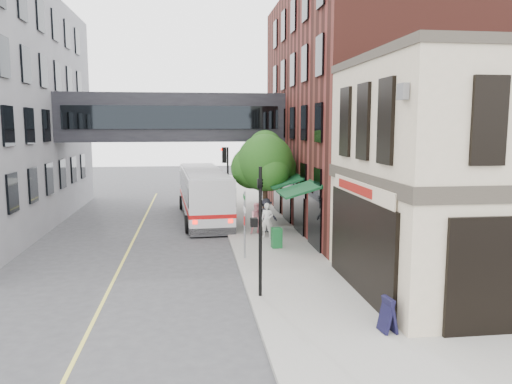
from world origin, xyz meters
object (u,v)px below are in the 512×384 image
object	(u,v)px
pedestrian_a	(267,220)
pedestrian_c	(266,215)
bus	(203,192)
sandwich_board	(388,315)
pedestrian_b	(257,218)
newspaper_box	(277,238)

from	to	relation	value
pedestrian_a	pedestrian_c	xyz separation A→B (m)	(0.13, 1.25, 0.03)
bus	pedestrian_c	size ratio (longest dim) A/B	6.22
pedestrian_a	sandwich_board	world-z (taller)	pedestrian_a
pedestrian_c	sandwich_board	world-z (taller)	pedestrian_c
bus	pedestrian_a	bearing A→B (deg)	-64.23
pedestrian_a	sandwich_board	size ratio (longest dim) A/B	1.79
bus	sandwich_board	distance (m)	19.65
pedestrian_b	sandwich_board	world-z (taller)	pedestrian_b
pedestrian_a	pedestrian_b	world-z (taller)	pedestrian_a
bus	pedestrian_b	xyz separation A→B (m)	(2.76, -5.69, -0.74)
pedestrian_b	newspaper_box	bearing A→B (deg)	-84.69
pedestrian_a	newspaper_box	size ratio (longest dim) A/B	1.89
pedestrian_a	sandwich_board	xyz separation A→B (m)	(1.58, -12.49, -0.40)
pedestrian_b	newspaper_box	size ratio (longest dim) A/B	1.78
pedestrian_c	newspaper_box	world-z (taller)	pedestrian_c
pedestrian_c	newspaper_box	bearing A→B (deg)	-101.19
pedestrian_b	pedestrian_c	size ratio (longest dim) A/B	0.91
pedestrian_a	newspaper_box	world-z (taller)	pedestrian_a
pedestrian_b	pedestrian_c	xyz separation A→B (m)	(0.54, 0.39, 0.09)
newspaper_box	pedestrian_a	bearing A→B (deg)	87.06
bus	pedestrian_a	xyz separation A→B (m)	(3.16, -6.55, -0.69)
sandwich_board	pedestrian_b	bearing A→B (deg)	91.93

